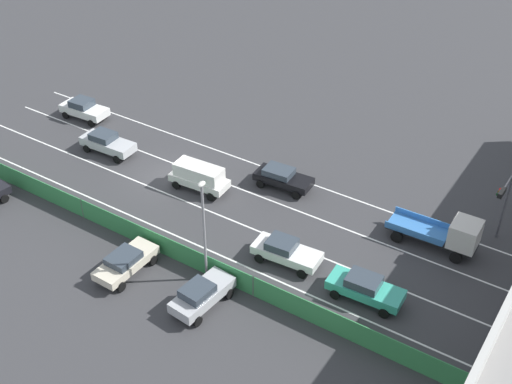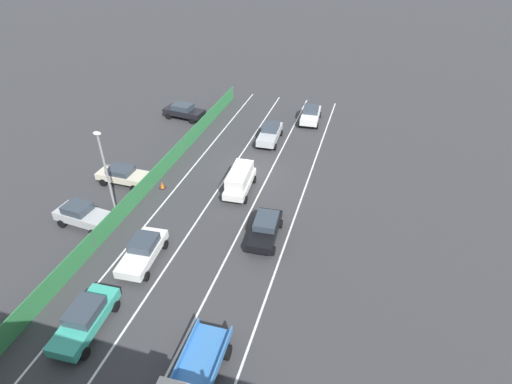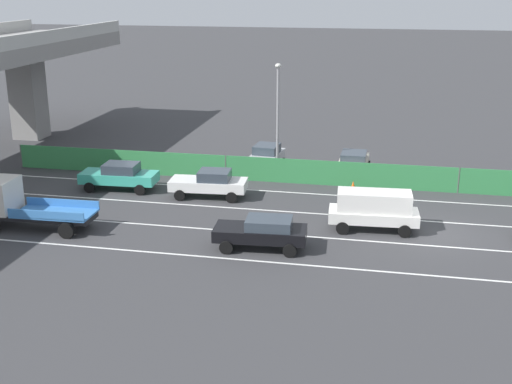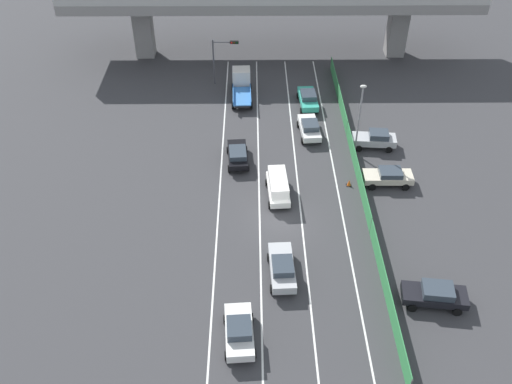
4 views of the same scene
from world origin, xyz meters
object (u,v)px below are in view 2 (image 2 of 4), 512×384
Objects in this scene: car_sedan_black at (265,228)px; street_lamp at (106,170)px; car_taxi_teal at (85,318)px; car_van_white at (240,179)px; traffic_cone at (162,185)px; parked_sedan_dark at (184,111)px; parked_wagon_silver at (82,215)px; car_sedan_silver at (270,133)px; car_sedan_white at (143,251)px; parked_sedan_cream at (123,175)px; car_hatchback_white at (311,114)px.

street_lamp reaches higher than car_sedan_black.
car_taxi_teal is at bearing 112.82° from street_lamp.
traffic_cone is at bearing 12.59° from car_van_white.
car_van_white is at bearing 131.46° from parked_sedan_dark.
car_taxi_teal is at bearing 126.61° from parked_wagon_silver.
parked_wagon_silver is (9.73, 16.81, 0.01)m from car_sedan_silver.
parked_sedan_cream is at bearing -51.13° from car_sedan_white.
car_sedan_white is (6.65, 24.60, -0.05)m from car_hatchback_white.
car_sedan_white reaches higher than traffic_cone.
parked_wagon_silver is at bearing 37.68° from car_van_white.
parked_wagon_silver is (5.85, -7.87, 0.03)m from car_taxi_teal.
street_lamp is at bearing 76.14° from traffic_cone.
street_lamp is at bearing 99.20° from parked_sedan_dark.
parked_wagon_silver is (12.81, 22.48, -0.00)m from car_hatchback_white.
car_sedan_white is at bearing 108.15° from parked_sedan_dark.
street_lamp is at bearing 116.15° from parked_sedan_cream.
parked_sedan_dark is at bearing -13.84° from car_sedan_silver.
traffic_cone is (6.47, 10.78, -0.63)m from car_sedan_silver.
car_hatchback_white reaches higher than traffic_cone.
car_taxi_teal reaches higher than car_sedan_black.
car_hatchback_white is at bearing -105.13° from car_sedan_white.
car_sedan_silver is at bearing -120.06° from parked_wagon_silver.
car_sedan_silver is 0.64× the size of street_lamp.
car_hatchback_white is at bearing -118.53° from car_sedan_silver.
car_van_white is 15.97m from parked_sedan_dark.
car_sedan_black is at bearing -147.37° from car_sedan_white.
parked_wagon_silver is (6.16, -2.12, 0.05)m from car_sedan_white.
car_hatchback_white is at bearing -119.68° from parked_wagon_silver.
car_taxi_teal is at bearing 81.07° from car_sedan_silver.
car_sedan_black is 12.67m from car_taxi_teal.
street_lamp reaches higher than parked_wagon_silver.
car_van_white reaches higher than parked_sedan_dark.
car_hatchback_white is 0.96× the size of car_van_white.
car_taxi_teal is 10.43m from street_lamp.
parked_sedan_dark is (10.57, -11.97, -0.26)m from car_van_white.
car_hatchback_white is at bearing -116.77° from street_lamp.
car_van_white is 1.06× the size of parked_wagon_silver.
car_sedan_black is 10.64m from traffic_cone.
parked_sedan_cream is (13.48, -3.38, -0.02)m from car_sedan_black.
parked_sedan_dark is at bearing -72.74° from traffic_cone.
street_lamp is (11.20, 1.26, 3.60)m from car_sedan_black.
parked_sedan_cream is at bearing -14.09° from car_sedan_black.
street_lamp is (3.80, -9.03, 3.56)m from car_taxi_teal.
street_lamp is at bearing -150.57° from parked_wagon_silver.
car_sedan_white is 1.05× the size of parked_wagon_silver.
car_van_white reaches higher than car_sedan_silver.
parked_sedan_dark is at bearing 12.51° from car_hatchback_white.
car_sedan_white is at bearing -93.04° from car_taxi_teal.
car_van_white is at bearing -140.36° from street_lamp.
car_sedan_white reaches higher than car_sedan_black.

